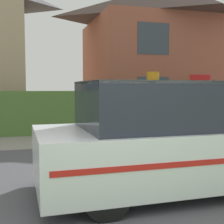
{
  "coord_description": "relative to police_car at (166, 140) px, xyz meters",
  "views": [
    {
      "loc": [
        -0.87,
        -2.01,
        1.55
      ],
      "look_at": [
        0.89,
        4.07,
        1.05
      ],
      "focal_mm": 50.0,
      "sensor_mm": 36.0,
      "label": 1
    }
  ],
  "objects": [
    {
      "name": "road_strip",
      "position": [
        -1.19,
        1.24,
        -0.77
      ],
      "size": [
        28.0,
        5.04,
        0.01
      ],
      "primitive_type": "cube",
      "color": "#4C4C51",
      "rests_on": "ground"
    },
    {
      "name": "garden_hedge",
      "position": [
        0.09,
        6.39,
        -0.06
      ],
      "size": [
        10.11,
        0.73,
        1.43
      ],
      "primitive_type": "cube",
      "color": "#4C7233",
      "rests_on": "ground"
    },
    {
      "name": "police_car",
      "position": [
        0.0,
        0.0,
        0.0
      ],
      "size": [
        4.0,
        1.82,
        1.76
      ],
      "rotation": [
        0.0,
        0.0,
        0.01
      ],
      "color": "black",
      "rests_on": "road_strip"
    },
    {
      "name": "house_right",
      "position": [
        5.5,
        10.65,
        2.73
      ],
      "size": [
        8.75,
        5.94,
        6.86
      ],
      "color": "#93513D",
      "rests_on": "ground"
    },
    {
      "name": "wheelie_bin",
      "position": [
        3.37,
        5.9,
        -0.17
      ],
      "size": [
        0.68,
        0.63,
        1.19
      ],
      "rotation": [
        0.0,
        0.0,
        0.14
      ],
      "color": "#23662D",
      "rests_on": "ground"
    }
  ]
}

